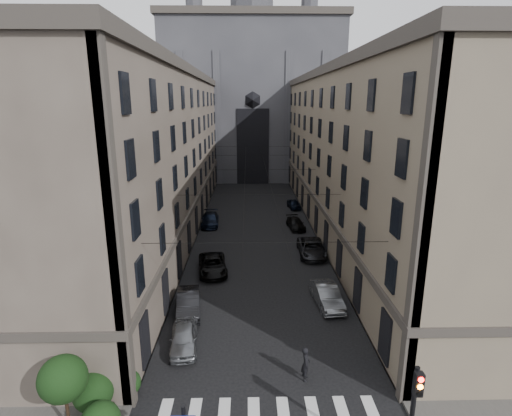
{
  "coord_description": "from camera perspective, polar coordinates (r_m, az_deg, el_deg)",
  "views": [
    {
      "loc": [
        -1.0,
        -11.28,
        15.21
      ],
      "look_at": [
        -0.49,
        12.48,
        8.87
      ],
      "focal_mm": 28.0,
      "sensor_mm": 36.0,
      "label": 1
    }
  ],
  "objects": [
    {
      "name": "sidewalk_left",
      "position": [
        50.54,
        -12.01,
        -2.82
      ],
      "size": [
        7.0,
        80.0,
        0.15
      ],
      "primitive_type": "cube",
      "color": "#383533",
      "rests_on": "ground"
    },
    {
      "name": "sidewalk_right",
      "position": [
        50.95,
        11.89,
        -2.66
      ],
      "size": [
        7.0,
        80.0,
        0.15
      ],
      "primitive_type": "cube",
      "color": "#383533",
      "rests_on": "ground"
    },
    {
      "name": "building_left",
      "position": [
        49.24,
        -15.99,
        7.54
      ],
      "size": [
        13.6,
        60.6,
        18.85
      ],
      "color": "#4B423A",
      "rests_on": "ground"
    },
    {
      "name": "building_right",
      "position": [
        49.78,
        15.8,
        7.62
      ],
      "size": [
        13.6,
        60.6,
        18.85
      ],
      "color": "brown",
      "rests_on": "ground"
    },
    {
      "name": "gothic_tower",
      "position": [
        86.28,
        -0.58,
        16.67
      ],
      "size": [
        35.0,
        23.0,
        58.0
      ],
      "color": "#2D2D33",
      "rests_on": "ground"
    },
    {
      "name": "traffic_light_right",
      "position": [
        18.97,
        21.59,
        -25.21
      ],
      "size": [
        0.34,
        0.5,
        5.2
      ],
      "color": "black",
      "rests_on": "ground"
    },
    {
      "name": "shrub_cluster",
      "position": [
        22.46,
        -22.98,
        -23.06
      ],
      "size": [
        3.9,
        4.4,
        3.9
      ],
      "color": "black",
      "rests_on": "sidewalk_left"
    },
    {
      "name": "tram_wires",
      "position": [
        47.59,
        0.0,
        5.32
      ],
      "size": [
        14.0,
        60.0,
        0.43
      ],
      "color": "black",
      "rests_on": "ground"
    },
    {
      "name": "car_left_near",
      "position": [
        27.02,
        -10.27,
        -17.77
      ],
      "size": [
        2.11,
        4.33,
        1.42
      ],
      "primitive_type": "imported",
      "rotation": [
        0.0,
        0.0,
        0.1
      ],
      "color": "slate",
      "rests_on": "ground"
    },
    {
      "name": "car_left_midnear",
      "position": [
        30.77,
        -9.64,
        -13.24
      ],
      "size": [
        2.27,
        4.95,
        1.57
      ],
      "primitive_type": "imported",
      "rotation": [
        0.0,
        0.0,
        0.13
      ],
      "color": "black",
      "rests_on": "ground"
    },
    {
      "name": "car_left_midfar",
      "position": [
        37.13,
        -6.23,
        -8.07
      ],
      "size": [
        3.16,
        5.65,
        1.49
      ],
      "primitive_type": "imported",
      "rotation": [
        0.0,
        0.0,
        0.13
      ],
      "color": "black",
      "rests_on": "ground"
    },
    {
      "name": "car_left_far",
      "position": [
        50.92,
        -6.58,
        -1.65
      ],
      "size": [
        2.32,
        5.28,
        1.51
      ],
      "primitive_type": "imported",
      "rotation": [
        0.0,
        0.0,
        0.04
      ],
      "color": "black",
      "rests_on": "ground"
    },
    {
      "name": "car_right_near",
      "position": [
        31.9,
        10.08,
        -12.19
      ],
      "size": [
        2.12,
        4.9,
        1.57
      ],
      "primitive_type": "imported",
      "rotation": [
        0.0,
        0.0,
        0.1
      ],
      "color": "slate",
      "rests_on": "ground"
    },
    {
      "name": "car_right_midnear",
      "position": [
        41.23,
        7.95,
        -5.68
      ],
      "size": [
        2.7,
        5.69,
        1.57
      ],
      "primitive_type": "imported",
      "rotation": [
        0.0,
        0.0,
        -0.02
      ],
      "color": "black",
      "rests_on": "ground"
    },
    {
      "name": "car_right_midfar",
      "position": [
        49.54,
        5.69,
        -2.24
      ],
      "size": [
        2.31,
        4.57,
        1.27
      ],
      "primitive_type": "imported",
      "rotation": [
        0.0,
        0.0,
        0.12
      ],
      "color": "black",
      "rests_on": "ground"
    },
    {
      "name": "car_right_far",
      "position": [
        58.81,
        5.44,
        0.54
      ],
      "size": [
        2.01,
        3.98,
        1.3
      ],
      "primitive_type": "imported",
      "rotation": [
        0.0,
        0.0,
        0.13
      ],
      "color": "black",
      "rests_on": "ground"
    },
    {
      "name": "pedestrian",
      "position": [
        24.16,
        7.11,
        -21.21
      ],
      "size": [
        0.57,
        0.79,
        2.0
      ],
      "primitive_type": "imported",
      "rotation": [
        0.0,
        0.0,
        1.43
      ],
      "color": "black",
      "rests_on": "ground"
    }
  ]
}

